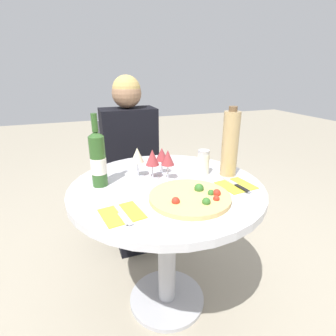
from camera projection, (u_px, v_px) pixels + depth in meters
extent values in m
plane|color=#9E937F|center=(167.00, 299.00, 1.52)|extent=(12.00, 12.00, 0.00)
cylinder|color=#B2B2B7|center=(167.00, 298.00, 1.52)|extent=(0.42, 0.42, 0.02)
cylinder|color=#B2B2B7|center=(167.00, 248.00, 1.39)|extent=(0.10, 0.10, 0.67)
cylinder|color=silver|center=(167.00, 188.00, 1.27)|extent=(0.93, 0.93, 0.04)
cylinder|color=slate|center=(134.00, 228.00, 2.20)|extent=(0.37, 0.37, 0.01)
cylinder|color=slate|center=(133.00, 205.00, 2.12)|extent=(0.06, 0.06, 0.45)
cube|color=slate|center=(131.00, 178.00, 2.04)|extent=(0.41, 0.41, 0.03)
cube|color=slate|center=(125.00, 144.00, 2.13)|extent=(0.41, 0.02, 0.41)
cube|color=black|center=(138.00, 214.00, 1.96)|extent=(0.33, 0.34, 0.48)
cube|color=black|center=(129.00, 144.00, 1.94)|extent=(0.39, 0.22, 0.52)
sphere|color=#997051|center=(127.00, 93.00, 1.81)|extent=(0.20, 0.20, 0.20)
sphere|color=tan|center=(126.00, 89.00, 1.80)|extent=(0.19, 0.19, 0.19)
cylinder|color=#DBB26B|center=(190.00, 197.00, 1.11)|extent=(0.35, 0.35, 0.02)
sphere|color=#336B28|center=(211.00, 193.00, 1.12)|extent=(0.03, 0.03, 0.03)
sphere|color=#336B28|center=(199.00, 188.00, 1.16)|extent=(0.04, 0.04, 0.04)
sphere|color=#B22D1E|center=(217.00, 193.00, 1.11)|extent=(0.03, 0.03, 0.03)
sphere|color=#B22D1E|center=(216.00, 199.00, 1.07)|extent=(0.03, 0.03, 0.03)
sphere|color=#336B28|center=(206.00, 202.00, 1.04)|extent=(0.03, 0.03, 0.03)
sphere|color=#B22D1E|center=(176.00, 201.00, 1.05)|extent=(0.03, 0.03, 0.03)
cylinder|color=#2D5623|center=(98.00, 162.00, 1.21)|extent=(0.07, 0.07, 0.24)
cone|color=#2D5623|center=(95.00, 134.00, 1.17)|extent=(0.07, 0.07, 0.03)
cylinder|color=#2D5623|center=(94.00, 123.00, 1.15)|extent=(0.03, 0.03, 0.08)
cylinder|color=silver|center=(99.00, 165.00, 1.22)|extent=(0.07, 0.07, 0.08)
cylinder|color=tan|center=(230.00, 144.00, 1.32)|extent=(0.08, 0.08, 0.33)
cylinder|color=brown|center=(233.00, 109.00, 1.26)|extent=(0.04, 0.04, 0.02)
cylinder|color=silver|center=(203.00, 164.00, 1.37)|extent=(0.06, 0.06, 0.11)
cylinder|color=#B2B2B7|center=(204.00, 152.00, 1.35)|extent=(0.06, 0.06, 0.02)
cylinder|color=silver|center=(162.00, 173.00, 1.40)|extent=(0.06, 0.06, 0.00)
cylinder|color=silver|center=(162.00, 167.00, 1.38)|extent=(0.01, 0.01, 0.07)
cone|color=#9E383D|center=(162.00, 154.00, 1.36)|extent=(0.06, 0.06, 0.07)
cylinder|color=silver|center=(138.00, 176.00, 1.36)|extent=(0.06, 0.06, 0.00)
cylinder|color=silver|center=(138.00, 169.00, 1.34)|extent=(0.01, 0.01, 0.08)
cone|color=beige|center=(137.00, 155.00, 1.31)|extent=(0.07, 0.07, 0.07)
cylinder|color=silver|center=(153.00, 178.00, 1.34)|extent=(0.06, 0.06, 0.00)
cylinder|color=silver|center=(153.00, 171.00, 1.32)|extent=(0.01, 0.01, 0.07)
cone|color=#9E383D|center=(152.00, 157.00, 1.30)|extent=(0.07, 0.07, 0.08)
cylinder|color=silver|center=(168.00, 179.00, 1.32)|extent=(0.06, 0.06, 0.00)
cylinder|color=silver|center=(168.00, 172.00, 1.30)|extent=(0.01, 0.01, 0.08)
cone|color=#9E383D|center=(168.00, 157.00, 1.28)|extent=(0.06, 0.06, 0.08)
cube|color=yellow|center=(122.00, 214.00, 1.00)|extent=(0.17, 0.17, 0.00)
cube|color=silver|center=(122.00, 213.00, 1.00)|extent=(0.05, 0.19, 0.00)
cube|color=silver|center=(124.00, 218.00, 0.96)|extent=(0.03, 0.09, 0.00)
cube|color=yellow|center=(236.00, 185.00, 1.25)|extent=(0.17, 0.17, 0.00)
cube|color=silver|center=(236.00, 184.00, 1.25)|extent=(0.04, 0.19, 0.00)
cube|color=black|center=(242.00, 188.00, 1.20)|extent=(0.03, 0.09, 0.00)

